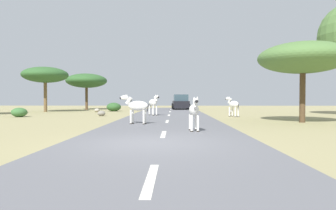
{
  "coord_description": "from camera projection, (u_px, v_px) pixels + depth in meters",
  "views": [
    {
      "loc": [
        0.71,
        -8.81,
        1.37
      ],
      "look_at": [
        0.27,
        13.19,
        0.86
      ],
      "focal_mm": 31.83,
      "sensor_mm": 36.0,
      "label": 1
    }
  ],
  "objects": [
    {
      "name": "zebra_3",
      "position": [
        233.0,
        105.0,
        21.83
      ],
      "size": [
        0.94,
        1.48,
        1.5
      ],
      "rotation": [
        0.0,
        0.0,
        0.47
      ],
      "color": "silver",
      "rests_on": "ground_plane"
    },
    {
      "name": "rock_0",
      "position": [
        97.0,
        110.0,
        29.07
      ],
      "size": [
        0.52,
        0.56,
        0.36
      ],
      "primitive_type": "ellipsoid",
      "color": "#A89E8C",
      "rests_on": "ground_plane"
    },
    {
      "name": "road",
      "position": [
        161.0,
        143.0,
        8.85
      ],
      "size": [
        6.0,
        64.0,
        0.05
      ],
      "primitive_type": "cube",
      "color": "slate",
      "rests_on": "ground_plane"
    },
    {
      "name": "car_0",
      "position": [
        181.0,
        102.0,
        35.31
      ],
      "size": [
        2.17,
        4.41,
        1.74
      ],
      "rotation": [
        0.0,
        0.0,
        0.04
      ],
      "color": "black",
      "rests_on": "road"
    },
    {
      "name": "tree_0",
      "position": [
        303.0,
        58.0,
        16.59
      ],
      "size": [
        4.9,
        4.9,
        4.47
      ],
      "color": "#4C3823",
      "rests_on": "ground_plane"
    },
    {
      "name": "tree_2",
      "position": [
        45.0,
        75.0,
        29.57
      ],
      "size": [
        4.45,
        4.45,
        4.46
      ],
      "color": "brown",
      "rests_on": "ground_plane"
    },
    {
      "name": "tree_4",
      "position": [
        86.0,
        81.0,
        35.15
      ],
      "size": [
        4.78,
        4.78,
        4.26
      ],
      "color": "brown",
      "rests_on": "ground_plane"
    },
    {
      "name": "rock_4",
      "position": [
        230.0,
        112.0,
        26.74
      ],
      "size": [
        0.38,
        0.37,
        0.29
      ],
      "primitive_type": "ellipsoid",
      "color": "gray",
      "rests_on": "ground_plane"
    },
    {
      "name": "rock_3",
      "position": [
        101.0,
        113.0,
        22.7
      ],
      "size": [
        0.6,
        0.54,
        0.41
      ],
      "primitive_type": "ellipsoid",
      "color": "gray",
      "rests_on": "ground_plane"
    },
    {
      "name": "ground_plane",
      "position": [
        150.0,
        144.0,
        8.85
      ],
      "size": [
        90.0,
        90.0,
        0.0
      ],
      "primitive_type": "plane",
      "color": "#998E60"
    },
    {
      "name": "zebra_1",
      "position": [
        194.0,
        110.0,
        11.84
      ],
      "size": [
        0.43,
        1.47,
        1.38
      ],
      "rotation": [
        0.0,
        0.0,
        3.19
      ],
      "color": "silver",
      "rests_on": "road"
    },
    {
      "name": "bush_0",
      "position": [
        114.0,
        107.0,
        30.86
      ],
      "size": [
        1.49,
        1.34,
        0.89
      ],
      "primitive_type": "ellipsoid",
      "color": "#2D5628",
      "rests_on": "ground_plane"
    },
    {
      "name": "lane_markings",
      "position": [
        160.0,
        148.0,
        7.85
      ],
      "size": [
        0.16,
        56.0,
        0.01
      ],
      "color": "silver",
      "rests_on": "road"
    },
    {
      "name": "zebra_2",
      "position": [
        137.0,
        106.0,
        15.15
      ],
      "size": [
        1.59,
        0.65,
        1.52
      ],
      "rotation": [
        0.0,
        0.0,
        1.34
      ],
      "color": "silver",
      "rests_on": "road"
    },
    {
      "name": "bush_2",
      "position": [
        19.0,
        112.0,
        21.54
      ],
      "size": [
        1.12,
        1.01,
        0.67
      ],
      "primitive_type": "ellipsoid",
      "color": "#386633",
      "rests_on": "ground_plane"
    },
    {
      "name": "zebra_0",
      "position": [
        153.0,
        103.0,
        22.72
      ],
      "size": [
        1.03,
        1.56,
        1.59
      ],
      "rotation": [
        0.0,
        0.0,
        3.63
      ],
      "color": "silver",
      "rests_on": "road"
    }
  ]
}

